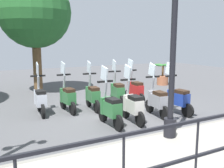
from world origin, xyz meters
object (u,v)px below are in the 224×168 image
Objects in this scene: scooter_near_3 at (110,108)px; scooter_far_3 at (68,97)px; tree_distant at (35,12)px; scooter_far_1 at (117,91)px; scooter_near_2 at (133,105)px; scooter_far_0 at (135,89)px; scooter_near_1 at (157,100)px; potted_palm at (163,76)px; scooter_near_0 at (177,98)px; scooter_far_2 at (92,95)px; lamp_post_near at (173,41)px; scooter_far_4 at (40,99)px.

scooter_near_3 is 1.87m from scooter_far_3.
tree_distant reaches higher than scooter_far_3.
tree_distant is at bearing 38.31° from scooter_far_1.
scooter_far_0 is at bearing -30.39° from scooter_near_2.
scooter_near_1 is at bearing -155.57° from tree_distant.
potted_palm is 5.17m from scooter_near_0.
tree_distant is 6.67m from potted_palm.
potted_palm is 5.51m from scooter_near_1.
scooter_far_2 is (-2.65, 4.97, 0.04)m from potted_palm.
scooter_near_2 is 1.73m from scooter_far_2.
tree_distant is 3.14× the size of scooter_far_0.
scooter_near_2 reaches higher than potted_palm.
scooter_far_1 is 1.01m from scooter_far_2.
scooter_far_0 is 1.72m from scooter_far_2.
potted_palm is 0.69× the size of scooter_near_0.
scooter_near_1 is at bearing -132.97° from scooter_far_2.
scooter_near_0 is 1.00× the size of scooter_near_3.
scooter_near_0 reaches higher than potted_palm.
lamp_post_near is 2.95× the size of scooter_near_0.
scooter_near_0 is 1.00× the size of scooter_far_1.
scooter_far_0 is 0.72m from scooter_far_1.
scooter_near_2 and scooter_far_4 have the same top height.
scooter_near_0 is (-5.24, -3.02, -2.85)m from tree_distant.
tree_distant is 3.14× the size of scooter_far_3.
scooter_near_0 and scooter_far_4 have the same top height.
potted_palm is 4.69m from scooter_far_1.
scooter_near_2 is (-4.33, 4.52, 0.04)m from potted_palm.
tree_distant is 3.14× the size of scooter_near_3.
scooter_near_1 and scooter_far_4 have the same top height.
scooter_near_0 and scooter_far_0 have the same top height.
scooter_near_2 and scooter_far_3 have the same top height.
lamp_post_near is 7.65m from potted_palm.
scooter_far_2 reaches higher than potted_palm.
scooter_near_1 is at bearing 169.32° from scooter_far_0.
tree_distant reaches higher than scooter_near_1.
scooter_near_2 is 1.00× the size of scooter_far_2.
scooter_near_3 is (1.57, 0.62, -1.69)m from lamp_post_near.
lamp_post_near is 2.95× the size of scooter_far_4.
scooter_far_0 is at bearing -78.91° from scooter_far_2.
scooter_far_2 is 1.00× the size of scooter_far_3.
scooter_near_0 is 1.00× the size of scooter_far_4.
scooter_far_0 is (-3.44, -2.68, -2.85)m from tree_distant.
scooter_far_4 is at bearing 169.65° from tree_distant.
scooter_far_0 is (1.71, -0.34, 0.00)m from scooter_near_1.
scooter_near_0 is 2.08m from scooter_far_1.
scooter_far_4 is (0.11, 0.80, 0.00)m from scooter_far_3.
scooter_near_1 is 2.06m from scooter_far_2.
lamp_post_near is at bearing 156.53° from scooter_near_1.
scooter_far_1 is (3.40, -0.59, -1.69)m from lamp_post_near.
lamp_post_near is at bearing -177.85° from scooter_near_2.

